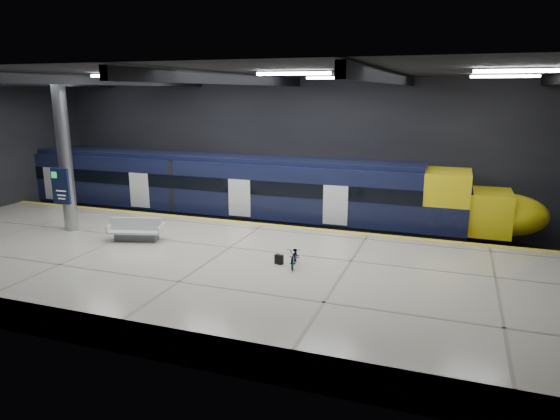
% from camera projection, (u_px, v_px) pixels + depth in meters
% --- Properties ---
extents(ground, '(30.00, 30.00, 0.00)m').
position_uv_depth(ground, '(240.00, 265.00, 21.51)').
color(ground, black).
rests_on(ground, ground).
extents(room_shell, '(30.10, 16.10, 8.05)m').
position_uv_depth(room_shell, '(238.00, 131.00, 20.18)').
color(room_shell, black).
rests_on(room_shell, ground).
extents(platform, '(30.00, 11.00, 1.10)m').
position_uv_depth(platform, '(214.00, 272.00, 19.09)').
color(platform, beige).
rests_on(platform, ground).
extents(safety_strip, '(30.00, 0.40, 0.01)m').
position_uv_depth(safety_strip, '(264.00, 224.00, 23.77)').
color(safety_strip, yellow).
rests_on(safety_strip, platform).
extents(rails, '(30.00, 1.52, 0.16)m').
position_uv_depth(rails, '(283.00, 230.00, 26.53)').
color(rails, gray).
rests_on(rails, ground).
extents(train, '(29.40, 2.84, 3.79)m').
position_uv_depth(train, '(230.00, 190.00, 27.06)').
color(train, black).
rests_on(train, ground).
extents(bench, '(2.44, 1.51, 1.01)m').
position_uv_depth(bench, '(137.00, 232.00, 21.18)').
color(bench, '#595B60').
rests_on(bench, platform).
extents(bicycle, '(0.78, 1.51, 0.76)m').
position_uv_depth(bicycle, '(295.00, 256.00, 18.09)').
color(bicycle, '#99999E').
rests_on(bicycle, platform).
extents(pannier_bag, '(0.34, 0.27, 0.35)m').
position_uv_depth(pannier_bag, '(279.00, 259.00, 18.33)').
color(pannier_bag, black).
rests_on(pannier_bag, platform).
extents(info_column, '(0.90, 0.78, 6.90)m').
position_uv_depth(info_column, '(64.00, 157.00, 22.14)').
color(info_column, '#9EA0A5').
rests_on(info_column, platform).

